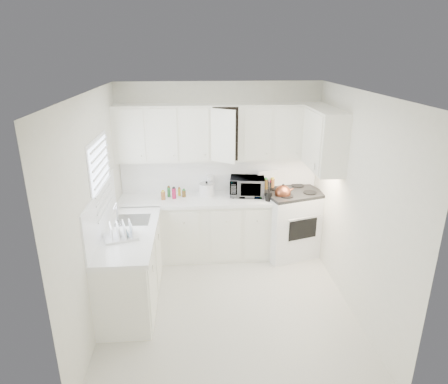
{
  "coord_description": "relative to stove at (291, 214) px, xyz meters",
  "views": [
    {
      "loc": [
        -0.36,
        -4.19,
        3.03
      ],
      "look_at": [
        0.0,
        0.7,
        1.25
      ],
      "focal_mm": 31.68,
      "sensor_mm": 36.0,
      "label": 1
    }
  ],
  "objects": [
    {
      "name": "microwave",
      "position": [
        -0.68,
        0.06,
        0.47
      ],
      "size": [
        0.54,
        0.34,
        0.34
      ],
      "primitive_type": "imported",
      "rotation": [
        0.0,
        0.0,
        -0.13
      ],
      "color": "gray",
      "rests_on": "countertop_back"
    },
    {
      "name": "sauce_right_0",
      "position": [
        -0.49,
        0.17,
        0.39
      ],
      "size": [
        0.06,
        0.06,
        0.19
      ],
      "primitive_type": "cylinder",
      "color": "#A91641",
      "rests_on": "countertop_back"
    },
    {
      "name": "sauce_right_4",
      "position": [
        -0.27,
        0.17,
        0.39
      ],
      "size": [
        0.06,
        0.06,
        0.19
      ],
      "primitive_type": "cylinder",
      "color": "#965828",
      "rests_on": "countertop_back"
    },
    {
      "name": "upper_cabinets_right",
      "position": [
        0.26,
        -0.47,
        0.85
      ],
      "size": [
        0.33,
        0.9,
        0.8
      ],
      "primitive_type": null,
      "color": "white",
      "rests_on": "wall_right"
    },
    {
      "name": "spice_left_4",
      "position": [
        -1.62,
        0.13,
        0.36
      ],
      "size": [
        0.06,
        0.06,
        0.13
      ],
      "primitive_type": "cylinder",
      "color": "brown",
      "rests_on": "countertop_back"
    },
    {
      "name": "wall_front",
      "position": [
        -1.07,
        -2.89,
        0.65
      ],
      "size": [
        3.0,
        0.0,
        3.0
      ],
      "primitive_type": "plane",
      "rotation": [
        -1.57,
        0.0,
        0.0
      ],
      "color": "white",
      "rests_on": "ground"
    },
    {
      "name": "spice_left_2",
      "position": [
        -1.77,
        0.13,
        0.36
      ],
      "size": [
        0.06,
        0.06,
        0.13
      ],
      "primitive_type": "cylinder",
      "color": "#A91641",
      "rests_on": "countertop_back"
    },
    {
      "name": "sauce_right_2",
      "position": [
        -0.38,
        0.17,
        0.39
      ],
      "size": [
        0.06,
        0.06,
        0.19
      ],
      "primitive_type": "cylinder",
      "color": "brown",
      "rests_on": "countertop_back"
    },
    {
      "name": "lower_cabinets_left",
      "position": [
        -2.27,
        -1.09,
        -0.2
      ],
      "size": [
        0.6,
        1.6,
        0.9
      ],
      "primitive_type": null,
      "color": "white",
      "rests_on": "floor"
    },
    {
      "name": "sink",
      "position": [
        -2.26,
        -0.74,
        0.42
      ],
      "size": [
        0.42,
        0.38,
        0.3
      ],
      "primitive_type": null,
      "color": "gray",
      "rests_on": "countertop_left"
    },
    {
      "name": "sauce_right_1",
      "position": [
        -0.44,
        0.11,
        0.39
      ],
      "size": [
        0.06,
        0.06,
        0.19
      ],
      "primitive_type": "cylinder",
      "color": "yellow",
      "rests_on": "countertop_back"
    },
    {
      "name": "tea_kettle",
      "position": [
        -0.18,
        -0.16,
        0.42
      ],
      "size": [
        0.31,
        0.26,
        0.27
      ],
      "primitive_type": null,
      "rotation": [
        0.0,
        0.0,
        -0.07
      ],
      "color": "brown",
      "rests_on": "stove"
    },
    {
      "name": "upper_cabinets_back",
      "position": [
        -1.07,
        0.14,
        0.85
      ],
      "size": [
        3.0,
        0.33,
        0.8
      ],
      "primitive_type": null,
      "color": "white",
      "rests_on": "wall_back"
    },
    {
      "name": "rice_cooker",
      "position": [
        -1.28,
        0.09,
        0.41
      ],
      "size": [
        0.28,
        0.28,
        0.23
      ],
      "primitive_type": null,
      "rotation": [
        0.0,
        0.0,
        -0.25
      ],
      "color": "white",
      "rests_on": "countertop_back"
    },
    {
      "name": "countertop_left",
      "position": [
        -2.26,
        -1.09,
        0.27
      ],
      "size": [
        0.64,
        1.62,
        0.05
      ],
      "primitive_type": "cube",
      "color": "white",
      "rests_on": "lower_cabinets_left"
    },
    {
      "name": "wall_right",
      "position": [
        0.43,
        -1.29,
        0.65
      ],
      "size": [
        0.0,
        3.2,
        3.2
      ],
      "primitive_type": "plane",
      "rotation": [
        1.57,
        0.0,
        -1.57
      ],
      "color": "white",
      "rests_on": "ground"
    },
    {
      "name": "stove",
      "position": [
        0.0,
        0.0,
        0.0
      ],
      "size": [
        1.02,
        0.92,
        1.31
      ],
      "primitive_type": null,
      "rotation": [
        0.0,
        0.0,
        0.3
      ],
      "color": "white",
      "rests_on": "floor"
    },
    {
      "name": "backsplash_left",
      "position": [
        -2.56,
        -1.09,
        0.57
      ],
      "size": [
        0.02,
        1.6,
        0.55
      ],
      "primitive_type": "cube",
      "color": "white",
      "rests_on": "wall_left"
    },
    {
      "name": "wall_back",
      "position": [
        -1.07,
        0.31,
        0.65
      ],
      "size": [
        3.0,
        0.0,
        3.0
      ],
      "primitive_type": "plane",
      "rotation": [
        1.57,
        0.0,
        0.0
      ],
      "color": "white",
      "rests_on": "ground"
    },
    {
      "name": "lower_cabinets_back",
      "position": [
        -1.46,
        0.01,
        -0.2
      ],
      "size": [
        2.22,
        0.6,
        0.9
      ],
      "primitive_type": null,
      "color": "white",
      "rests_on": "floor"
    },
    {
      "name": "frying_pan",
      "position": [
        0.18,
        0.16,
        0.31
      ],
      "size": [
        0.41,
        0.52,
        0.04
      ],
      "primitive_type": null,
      "rotation": [
        0.0,
        0.0,
        0.32
      ],
      "color": "black",
      "rests_on": "stove"
    },
    {
      "name": "dish_rack",
      "position": [
        -2.33,
        -1.25,
        0.4
      ],
      "size": [
        0.44,
        0.38,
        0.21
      ],
      "primitive_type": null,
      "rotation": [
        0.0,
        0.0,
        0.3
      ],
      "color": "white",
      "rests_on": "countertop_left"
    },
    {
      "name": "floor",
      "position": [
        -1.07,
        -1.29,
        -0.65
      ],
      "size": [
        3.2,
        3.2,
        0.0
      ],
      "primitive_type": "plane",
      "color": "silver",
      "rests_on": "ground"
    },
    {
      "name": "sauce_right_3",
      "position": [
        -0.33,
        0.11,
        0.39
      ],
      "size": [
        0.06,
        0.06,
        0.19
      ],
      "primitive_type": "cylinder",
      "color": "black",
      "rests_on": "countertop_back"
    },
    {
      "name": "ceiling",
      "position": [
        -1.07,
        -1.29,
        1.95
      ],
      "size": [
        3.2,
        3.2,
        0.0
      ],
      "primitive_type": "plane",
      "rotation": [
        3.14,
        0.0,
        0.0
      ],
      "color": "white",
      "rests_on": "ground"
    },
    {
      "name": "paper_towel",
      "position": [
        -1.23,
        0.23,
        0.43
      ],
      "size": [
        0.12,
        0.12,
        0.27
      ],
      "primitive_type": "cylinder",
      "color": "white",
      "rests_on": "countertop_back"
    },
    {
      "name": "spice_left_1",
      "position": [
        -1.85,
        0.04,
        0.36
      ],
      "size": [
        0.06,
        0.06,
        0.13
      ],
      "primitive_type": "cylinder",
      "color": "#2B8339",
      "rests_on": "countertop_back"
    },
    {
      "name": "utensil_crock",
      "position": [
        -0.39,
        -0.19,
        0.46
      ],
      "size": [
        0.12,
        0.12,
        0.32
      ],
      "primitive_type": null,
      "rotation": [
        0.0,
        0.0,
        -0.12
      ],
      "color": "black",
      "rests_on": "countertop_back"
    },
    {
      "name": "spice_left_0",
      "position": [
        -1.92,
        0.13,
        0.36
      ],
      "size": [
        0.06,
        0.06,
        0.13
      ],
      "primitive_type": "cylinder",
      "color": "#965828",
      "rests_on": "countertop_back"
    },
    {
      "name": "backsplash_back",
      "position": [
        -1.07,
        0.3,
        0.57
      ],
      "size": [
        2.98,
        0.02,
        0.55
      ],
      "primitive_type": "cube",
      "color": "white",
      "rests_on": "wall_back"
    },
    {
      "name": "window_blinds",
      "position": [
        -2.55,
        -0.94,
        0.9
      ],
      "size": [
        0.06,
        0.96,
        1.06
      ],
      "primitive_type": null,
      "color": "white",
      "rests_on": "wall_left"
    },
    {
      "name": "spice_left_3",
      "position": [
        -1.7,
        0.04,
        0.36
      ],
      "size": [
        0.06,
        0.06,
        0.13
      ],
      "primitive_type": "cylinder",
      "color": "yellow",
      "rests_on": "countertop_back"
    },
    {
      "name": "wall_left",
      "position": [
        -2.57,
        -1.29,
        0.65
      ],
      "size": [
        0.0,
        3.2,
        3.2
      ],
      "primitive_type": "plane",
      "rotation": [
        1.57,
        0.0,
        1.57
      ],
      "color": "white",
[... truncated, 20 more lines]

